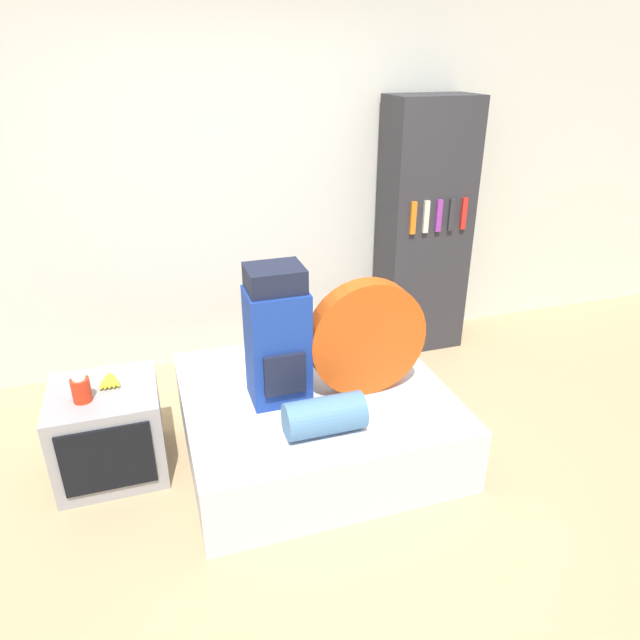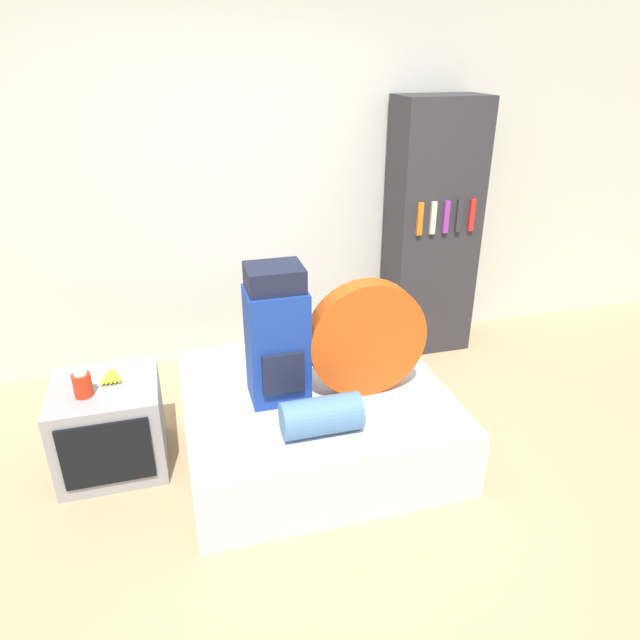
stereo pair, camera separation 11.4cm
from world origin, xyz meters
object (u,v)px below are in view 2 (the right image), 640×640
at_px(backpack, 277,337).
at_px(tent_bag, 367,338).
at_px(sleeping_roll, 321,416).
at_px(bookshelf, 432,230).
at_px(canister, 82,384).
at_px(television, 110,426).

height_order(backpack, tent_bag, backpack).
xyz_separation_m(backpack, sleeping_roll, (0.14, -0.40, -0.28)).
xyz_separation_m(sleeping_roll, bookshelf, (1.29, 1.49, 0.47)).
distance_m(backpack, canister, 1.07).
xyz_separation_m(tent_bag, bookshelf, (0.94, 1.16, 0.23)).
bearing_deg(tent_bag, sleeping_roll, -137.58).
bearing_deg(sleeping_roll, bookshelf, 49.01).
relative_size(sleeping_roll, television, 0.71).
bearing_deg(bookshelf, sleeping_roll, -130.99).
distance_m(canister, bookshelf, 2.71).
distance_m(backpack, tent_bag, 0.51).
relative_size(tent_bag, bookshelf, 0.35).
bearing_deg(canister, bookshelf, 22.08).
bearing_deg(tent_bag, backpack, 171.22).
xyz_separation_m(sleeping_roll, canister, (-1.19, 0.48, 0.10)).
height_order(sleeping_roll, television, sleeping_roll).
bearing_deg(sleeping_roll, tent_bag, 42.42).
height_order(canister, bookshelf, bookshelf).
height_order(backpack, canister, backpack).
xyz_separation_m(backpack, bookshelf, (1.44, 1.08, 0.19)).
distance_m(television, bookshelf, 2.67).
relative_size(television, canister, 3.96).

